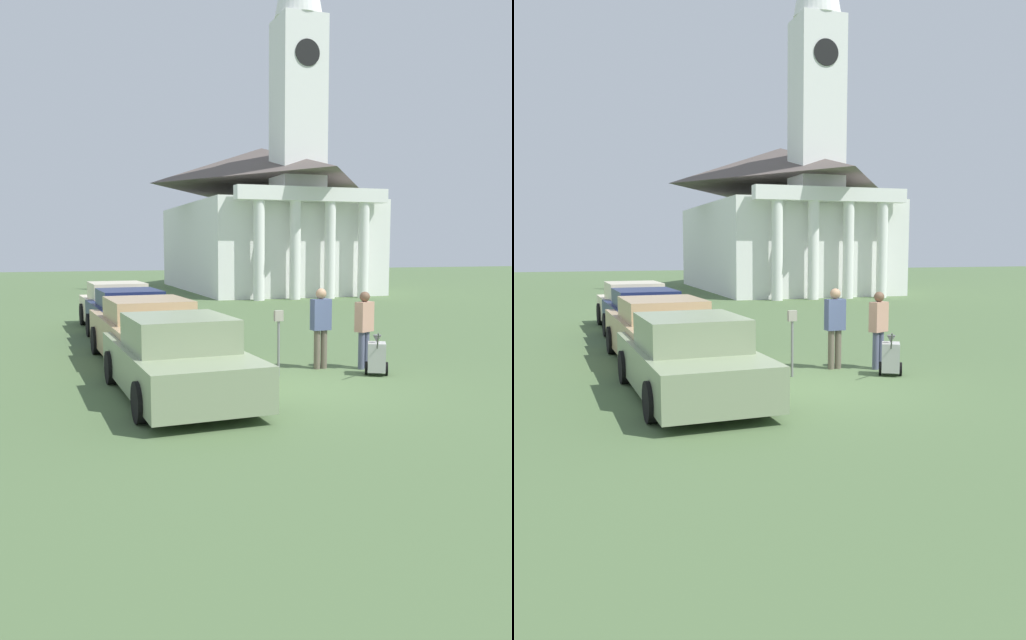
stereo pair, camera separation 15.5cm
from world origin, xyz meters
TOP-DOWN VIEW (x-y plane):
  - ground_plane at (0.00, 0.00)m, footprint 120.00×120.00m
  - parked_car_sage at (-2.32, 0.01)m, footprint 2.23×4.83m
  - parked_car_tan at (-2.32, 3.45)m, footprint 2.26×5.31m
  - parked_car_navy at (-2.32, 6.70)m, footprint 2.11×5.01m
  - parked_car_cream at (-2.32, 9.71)m, footprint 2.18×4.77m
  - parking_meter at (0.01, 1.06)m, footprint 0.18×0.09m
  - person_worker at (1.18, 1.55)m, footprint 0.43×0.25m
  - person_supervisor at (2.08, 1.25)m, footprint 0.47×0.38m
  - equipment_cart at (1.99, 0.54)m, footprint 0.64×0.96m
  - church at (8.49, 25.97)m, footprint 9.84×15.84m

SIDE VIEW (x-z plane):
  - ground_plane at x=0.00m, z-range 0.00..0.00m
  - equipment_cart at x=1.99m, z-range -0.11..0.89m
  - parked_car_sage at x=-2.32m, z-range -0.06..1.40m
  - parked_car_navy at x=-2.32m, z-range -0.04..1.45m
  - parked_car_tan at x=-2.32m, z-range -0.04..1.46m
  - parked_car_cream at x=-2.32m, z-range -0.05..1.47m
  - parking_meter at x=0.01m, z-range 0.27..1.64m
  - person_supervisor at x=2.08m, z-range 0.12..1.81m
  - person_worker at x=1.18m, z-range 0.13..1.89m
  - church at x=8.49m, z-range -5.67..15.50m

